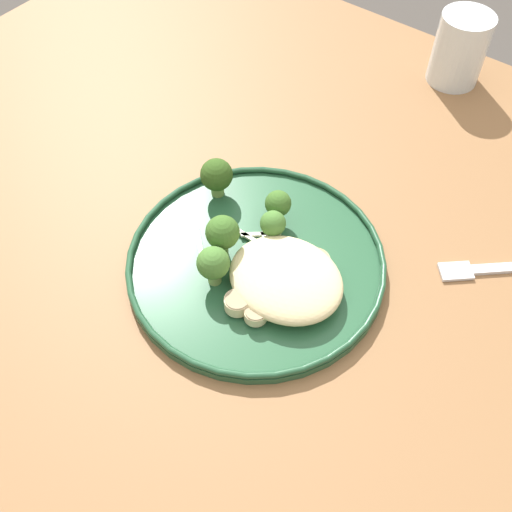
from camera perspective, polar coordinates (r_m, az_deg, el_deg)
ground at (r=1.35m, az=2.92°, el=-20.19°), size 6.00×6.00×0.00m
wooden_dining_table at (r=0.75m, az=4.98°, el=-5.22°), size 1.40×1.00×0.74m
dinner_plate at (r=0.68m, az=-0.00°, el=-0.59°), size 0.29×0.29×0.02m
noodle_bed at (r=0.64m, az=2.84°, el=-2.16°), size 0.13×0.11×0.03m
seared_scallop_front_small at (r=0.62m, az=-0.02°, el=-5.49°), size 0.02×0.02×0.01m
seared_scallop_on_noodles at (r=0.64m, az=0.75°, el=-2.29°), size 0.02×0.02×0.02m
seared_scallop_tiny_bay at (r=0.67m, az=1.29°, el=0.54°), size 0.03×0.03×0.02m
seared_scallop_center_golden at (r=0.63m, az=-1.79°, el=-4.44°), size 0.03×0.03×0.02m
seared_scallop_right_edge at (r=0.66m, az=5.45°, el=-0.58°), size 0.03×0.03×0.01m
broccoli_floret_beside_noodles at (r=0.64m, az=-4.06°, el=-0.76°), size 0.04×0.04×0.05m
broccoli_floret_split_head at (r=0.69m, az=2.10°, el=4.88°), size 0.03×0.03×0.05m
broccoli_floret_center_pile at (r=0.65m, az=-3.17°, el=2.18°), size 0.04×0.04×0.06m
broccoli_floret_right_tilted at (r=0.72m, az=-3.75°, el=7.58°), size 0.04×0.04×0.05m
broccoli_floret_small_sprig at (r=0.67m, az=1.61°, el=3.00°), size 0.03×0.03×0.04m
onion_sliver_long_sliver at (r=0.69m, az=-5.47°, el=1.73°), size 0.04×0.04×0.00m
onion_sliver_curled_piece at (r=0.69m, az=0.62°, el=2.22°), size 0.04×0.03×0.00m
onion_sliver_short_strip at (r=0.68m, az=1.34°, el=0.49°), size 0.05×0.04×0.00m
onion_sliver_pale_crescent at (r=0.69m, az=-1.25°, el=2.13°), size 0.04×0.01×0.00m
water_glass at (r=0.95m, az=18.60°, el=17.74°), size 0.07×0.07×0.10m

